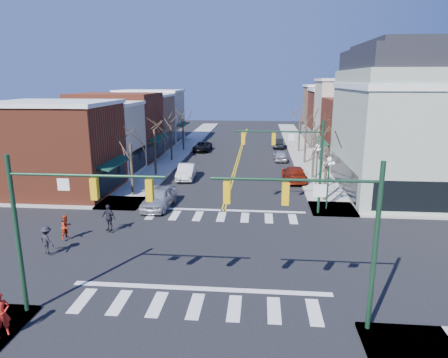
% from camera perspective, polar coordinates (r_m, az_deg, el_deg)
% --- Properties ---
extents(ground, '(160.00, 160.00, 0.00)m').
position_cam_1_polar(ground, '(24.76, -1.79, -10.18)').
color(ground, black).
rests_on(ground, ground).
extents(sidewalk_left, '(3.50, 70.00, 0.15)m').
position_cam_1_polar(sidewalk_left, '(45.09, -9.81, 0.89)').
color(sidewalk_left, '#9E9B93').
rests_on(sidewalk_left, ground).
extents(sidewalk_right, '(3.50, 70.00, 0.15)m').
position_cam_1_polar(sidewalk_right, '(44.00, 12.80, 0.42)').
color(sidewalk_right, '#9E9B93').
rests_on(sidewalk_right, ground).
extents(bldg_left_brick_a, '(10.00, 8.50, 8.00)m').
position_cam_1_polar(bldg_left_brick_a, '(39.24, -22.76, 3.90)').
color(bldg_left_brick_a, maroon).
rests_on(bldg_left_brick_a, ground).
extents(bldg_left_stucco_a, '(10.00, 7.00, 7.50)m').
position_cam_1_polar(bldg_left_stucco_a, '(46.18, -18.32, 5.33)').
color(bldg_left_stucco_a, '#BCB29B').
rests_on(bldg_left_stucco_a, ground).
extents(bldg_left_brick_b, '(10.00, 9.00, 8.50)m').
position_cam_1_polar(bldg_left_brick_b, '(53.49, -14.99, 7.20)').
color(bldg_left_brick_b, maroon).
rests_on(bldg_left_brick_b, ground).
extents(bldg_left_tan, '(10.00, 7.50, 7.80)m').
position_cam_1_polar(bldg_left_tan, '(61.29, -12.35, 7.83)').
color(bldg_left_tan, '#A07A58').
rests_on(bldg_left_tan, ground).
extents(bldg_left_stucco_b, '(10.00, 8.00, 8.20)m').
position_cam_1_polar(bldg_left_stucco_b, '(68.67, -10.43, 8.72)').
color(bldg_left_stucco_b, '#BCB29B').
rests_on(bldg_left_stucco_b, ground).
extents(bldg_right_brick_a, '(10.00, 8.50, 8.00)m').
position_cam_1_polar(bldg_right_brick_a, '(50.19, 19.90, 6.14)').
color(bldg_right_brick_a, maroon).
rests_on(bldg_right_brick_a, ground).
extents(bldg_right_stucco, '(10.00, 7.00, 10.00)m').
position_cam_1_polar(bldg_right_stucco, '(57.57, 18.08, 8.19)').
color(bldg_right_stucco, '#BCB29B').
rests_on(bldg_right_stucco, ground).
extents(bldg_right_brick_b, '(10.00, 8.00, 8.50)m').
position_cam_1_polar(bldg_right_brick_b, '(64.95, 16.59, 8.21)').
color(bldg_right_brick_b, maroon).
rests_on(bldg_right_brick_b, ground).
extents(bldg_right_tan, '(10.00, 8.00, 9.00)m').
position_cam_1_polar(bldg_right_tan, '(72.76, 15.40, 9.05)').
color(bldg_right_tan, '#A07A58').
rests_on(bldg_right_tan, ground).
extents(victorian_corner, '(12.25, 14.25, 13.30)m').
position_cam_1_polar(victorian_corner, '(39.54, 25.66, 7.58)').
color(victorian_corner, '#9DAC95').
rests_on(victorian_corner, ground).
extents(traffic_mast_near_left, '(6.60, 0.28, 7.20)m').
position_cam_1_polar(traffic_mast_near_left, '(18.01, -22.78, -4.67)').
color(traffic_mast_near_left, '#14331E').
rests_on(traffic_mast_near_left, ground).
extents(traffic_mast_near_right, '(6.60, 0.28, 7.20)m').
position_cam_1_polar(traffic_mast_near_right, '(16.20, 14.73, -6.05)').
color(traffic_mast_near_right, '#14331E').
rests_on(traffic_mast_near_right, ground).
extents(traffic_mast_far_right, '(6.60, 0.28, 7.20)m').
position_cam_1_polar(traffic_mast_far_right, '(30.43, 10.29, 3.49)').
color(traffic_mast_far_right, '#14331E').
rests_on(traffic_mast_far_right, ground).
extents(lamppost_corner, '(0.36, 0.36, 4.33)m').
position_cam_1_polar(lamppost_corner, '(32.20, 14.70, 0.65)').
color(lamppost_corner, '#14331E').
rests_on(lamppost_corner, ground).
extents(lamppost_midblock, '(0.36, 0.36, 4.33)m').
position_cam_1_polar(lamppost_midblock, '(38.48, 13.16, 2.87)').
color(lamppost_midblock, '#14331E').
rests_on(lamppost_midblock, ground).
extents(tree_left_a, '(0.24, 0.24, 4.76)m').
position_cam_1_polar(tree_left_a, '(36.08, -13.04, 1.21)').
color(tree_left_a, '#382B21').
rests_on(tree_left_a, ground).
extents(tree_left_b, '(0.24, 0.24, 5.04)m').
position_cam_1_polar(tree_left_b, '(43.57, -9.83, 3.72)').
color(tree_left_b, '#382B21').
rests_on(tree_left_b, ground).
extents(tree_left_c, '(0.24, 0.24, 4.55)m').
position_cam_1_polar(tree_left_c, '(51.27, -7.54, 5.05)').
color(tree_left_c, '#382B21').
rests_on(tree_left_c, ground).
extents(tree_left_d, '(0.24, 0.24, 4.90)m').
position_cam_1_polar(tree_left_d, '(59.00, -5.86, 6.43)').
color(tree_left_d, '#382B21').
rests_on(tree_left_d, ground).
extents(tree_right_a, '(0.24, 0.24, 4.62)m').
position_cam_1_polar(tree_right_a, '(34.78, 14.30, 0.54)').
color(tree_right_a, '#382B21').
rests_on(tree_right_a, ground).
extents(tree_right_b, '(0.24, 0.24, 5.18)m').
position_cam_1_polar(tree_right_b, '(42.47, 12.69, 3.41)').
color(tree_right_b, '#382B21').
rests_on(tree_right_b, ground).
extents(tree_right_c, '(0.24, 0.24, 4.83)m').
position_cam_1_polar(tree_right_c, '(50.33, 11.54, 4.88)').
color(tree_right_c, '#382B21').
rests_on(tree_right_c, ground).
extents(tree_right_d, '(0.24, 0.24, 4.97)m').
position_cam_1_polar(tree_right_d, '(58.20, 10.71, 6.19)').
color(tree_right_d, '#382B21').
rests_on(tree_right_d, ground).
extents(car_left_near, '(2.35, 5.11, 1.70)m').
position_cam_1_polar(car_left_near, '(32.80, -9.27, -2.64)').
color(car_left_near, silver).
rests_on(car_left_near, ground).
extents(car_left_mid, '(1.87, 4.83, 1.57)m').
position_cam_1_polar(car_left_mid, '(41.99, -5.39, 1.06)').
color(car_left_mid, silver).
rests_on(car_left_mid, ground).
extents(car_left_far, '(2.46, 4.98, 1.36)m').
position_cam_1_polar(car_left_far, '(58.41, -3.09, 4.65)').
color(car_left_far, black).
rests_on(car_left_far, ground).
extents(car_right_near, '(2.44, 5.49, 1.57)m').
position_cam_1_polar(car_right_near, '(41.49, 10.01, 0.74)').
color(car_right_near, maroon).
rests_on(car_right_near, ground).
extents(car_right_mid, '(1.82, 4.08, 1.36)m').
position_cam_1_polar(car_right_mid, '(51.68, 8.02, 3.31)').
color(car_right_mid, silver).
rests_on(car_right_mid, ground).
extents(car_right_far, '(1.86, 4.55, 1.47)m').
position_cam_1_polar(car_right_far, '(61.76, 7.81, 5.10)').
color(car_right_far, black).
rests_on(car_right_far, ground).
extents(pedestrian_red_a, '(0.81, 0.79, 1.87)m').
position_cam_1_polar(pedestrian_red_a, '(18.92, -29.24, -16.53)').
color(pedestrian_red_a, red).
rests_on(pedestrian_red_a, sidewalk_left).
extents(pedestrian_red_b, '(0.82, 0.92, 1.57)m').
position_cam_1_polar(pedestrian_red_b, '(27.80, -21.61, -6.36)').
color(pedestrian_red_b, '#B72F13').
rests_on(pedestrian_red_b, sidewalk_left).
extents(pedestrian_dark_a, '(1.17, 0.79, 1.84)m').
position_cam_1_polar(pedestrian_dark_a, '(28.23, -16.16, -5.32)').
color(pedestrian_dark_a, black).
rests_on(pedestrian_dark_a, sidewalk_left).
extents(pedestrian_dark_b, '(1.25, 1.07, 1.68)m').
position_cam_1_polar(pedestrian_dark_b, '(25.90, -24.00, -7.96)').
color(pedestrian_dark_b, black).
rests_on(pedestrian_dark_b, sidewalk_left).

